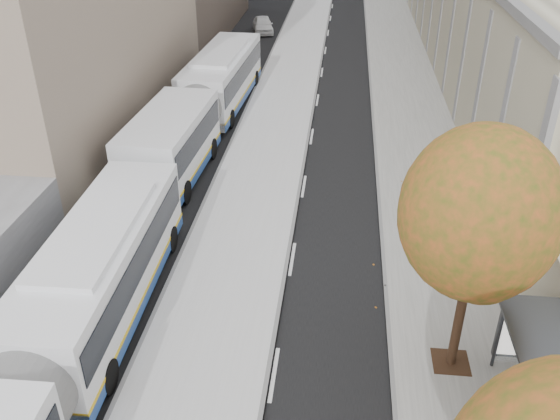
# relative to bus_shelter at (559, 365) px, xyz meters

# --- Properties ---
(bus_platform) EXTENTS (4.25, 150.00, 0.15)m
(bus_platform) POSITION_rel_bus_shelter_xyz_m (-9.56, 24.04, -2.11)
(bus_platform) COLOR silver
(bus_platform) RESTS_ON ground
(sidewalk) EXTENTS (4.75, 150.00, 0.08)m
(sidewalk) POSITION_rel_bus_shelter_xyz_m (-1.56, 24.04, -2.15)
(sidewalk) COLOR gray
(sidewalk) RESTS_ON ground
(bus_shelter) EXTENTS (1.90, 4.40, 2.53)m
(bus_shelter) POSITION_rel_bus_shelter_xyz_m (0.00, 0.00, 0.00)
(bus_shelter) COLOR #383A3F
(bus_shelter) RESTS_ON sidewalk
(tree_c) EXTENTS (4.20, 4.20, 7.28)m
(tree_c) POSITION_rel_bus_shelter_xyz_m (-2.09, 2.04, 3.06)
(tree_c) COLOR black
(tree_c) RESTS_ON sidewalk
(bus_near) EXTENTS (3.05, 18.52, 3.08)m
(bus_near) POSITION_rel_bus_shelter_xyz_m (-13.17, -0.70, -0.51)
(bus_near) COLOR white
(bus_near) RESTS_ON ground
(bus_far) EXTENTS (3.69, 19.48, 3.23)m
(bus_far) POSITION_rel_bus_shelter_xyz_m (-13.39, 19.23, -0.42)
(bus_far) COLOR white
(bus_far) RESTS_ON ground
(distant_car) EXTENTS (2.49, 4.41, 1.42)m
(distant_car) POSITION_rel_bus_shelter_xyz_m (-13.21, 42.51, -1.48)
(distant_car) COLOR white
(distant_car) RESTS_ON ground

